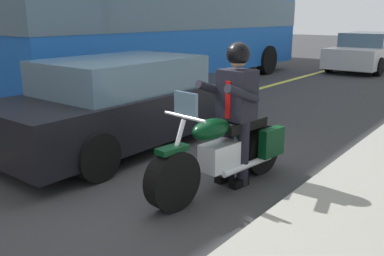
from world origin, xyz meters
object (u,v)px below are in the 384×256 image
at_px(bus_far, 175,21).
at_px(car_dark, 367,52).
at_px(car_silver, 129,102).
at_px(motorcycle_main, 225,152).
at_px(rider_main, 236,102).

xyz_separation_m(bus_far, car_dark, (-7.06, 3.61, -1.18)).
bearing_deg(car_silver, car_dark, 179.19).
height_order(motorcycle_main, car_silver, car_silver).
bearing_deg(rider_main, car_silver, -99.68).
bearing_deg(car_silver, motorcycle_main, 75.62).
height_order(rider_main, bus_far, bus_far).
distance_m(car_silver, car_dark, 12.25).
bearing_deg(motorcycle_main, rider_main, 173.90).
height_order(motorcycle_main, car_dark, car_dark).
height_order(rider_main, car_silver, rider_main).
bearing_deg(bus_far, motorcycle_main, 44.51).
xyz_separation_m(rider_main, car_silver, (-0.38, -2.25, -0.35)).
relative_size(motorcycle_main, bus_far, 0.20).
xyz_separation_m(motorcycle_main, car_dark, (-12.82, -2.06, 0.24)).
bearing_deg(bus_far, car_silver, 33.49).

